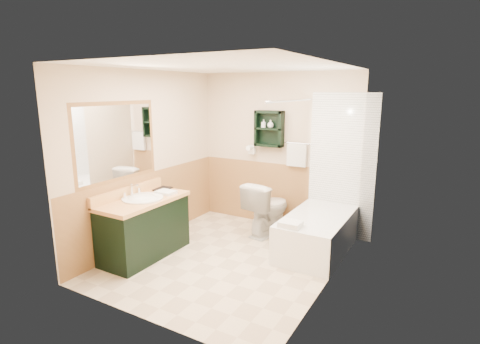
# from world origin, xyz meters

# --- Properties ---
(floor) EXTENTS (3.00, 3.00, 0.00)m
(floor) POSITION_xyz_m (0.00, 0.00, 0.00)
(floor) COLOR beige
(floor) RESTS_ON ground
(back_wall) EXTENTS (2.60, 0.04, 2.40)m
(back_wall) POSITION_xyz_m (0.00, 1.52, 1.20)
(back_wall) COLOR beige
(back_wall) RESTS_ON ground
(left_wall) EXTENTS (0.04, 3.00, 2.40)m
(left_wall) POSITION_xyz_m (-1.32, 0.00, 1.20)
(left_wall) COLOR beige
(left_wall) RESTS_ON ground
(right_wall) EXTENTS (0.04, 3.00, 2.40)m
(right_wall) POSITION_xyz_m (1.32, 0.00, 1.20)
(right_wall) COLOR beige
(right_wall) RESTS_ON ground
(ceiling) EXTENTS (2.60, 3.00, 0.04)m
(ceiling) POSITION_xyz_m (0.00, 0.00, 2.42)
(ceiling) COLOR white
(ceiling) RESTS_ON back_wall
(wainscot_left) EXTENTS (2.98, 2.98, 1.00)m
(wainscot_left) POSITION_xyz_m (-1.29, 0.00, 0.50)
(wainscot_left) COLOR tan
(wainscot_left) RESTS_ON left_wall
(wainscot_back) EXTENTS (2.58, 2.58, 1.00)m
(wainscot_back) POSITION_xyz_m (0.00, 1.49, 0.50)
(wainscot_back) COLOR tan
(wainscot_back) RESTS_ON back_wall
(mirror_frame) EXTENTS (1.30, 1.30, 1.00)m
(mirror_frame) POSITION_xyz_m (-1.27, -0.55, 1.50)
(mirror_frame) COLOR brown
(mirror_frame) RESTS_ON left_wall
(mirror_glass) EXTENTS (1.20, 1.20, 0.90)m
(mirror_glass) POSITION_xyz_m (-1.27, -0.55, 1.50)
(mirror_glass) COLOR white
(mirror_glass) RESTS_ON left_wall
(tile_right) EXTENTS (1.50, 1.50, 2.10)m
(tile_right) POSITION_xyz_m (1.28, 0.75, 1.05)
(tile_right) COLOR white
(tile_right) RESTS_ON right_wall
(tile_back) EXTENTS (0.95, 0.95, 2.10)m
(tile_back) POSITION_xyz_m (1.03, 1.48, 1.05)
(tile_back) COLOR white
(tile_back) RESTS_ON back_wall
(tile_accent) EXTENTS (1.50, 1.50, 0.10)m
(tile_accent) POSITION_xyz_m (1.27, 0.75, 1.90)
(tile_accent) COLOR #144627
(tile_accent) RESTS_ON right_wall
(wall_shelf) EXTENTS (0.45, 0.15, 0.55)m
(wall_shelf) POSITION_xyz_m (-0.10, 1.41, 1.55)
(wall_shelf) COLOR black
(wall_shelf) RESTS_ON back_wall
(hair_dryer) EXTENTS (0.10, 0.24, 0.18)m
(hair_dryer) POSITION_xyz_m (-0.40, 1.43, 1.20)
(hair_dryer) COLOR white
(hair_dryer) RESTS_ON back_wall
(towel_bar) EXTENTS (0.40, 0.06, 0.40)m
(towel_bar) POSITION_xyz_m (0.35, 1.45, 1.35)
(towel_bar) COLOR silver
(towel_bar) RESTS_ON back_wall
(curtain_rod) EXTENTS (0.03, 1.60, 0.03)m
(curtain_rod) POSITION_xyz_m (0.53, 0.75, 2.00)
(curtain_rod) COLOR silver
(curtain_rod) RESTS_ON back_wall
(shower_curtain) EXTENTS (1.05, 1.05, 1.70)m
(shower_curtain) POSITION_xyz_m (0.53, 0.92, 1.15)
(shower_curtain) COLOR beige
(shower_curtain) RESTS_ON curtain_rod
(vanity) EXTENTS (0.59, 1.21, 0.77)m
(vanity) POSITION_xyz_m (-0.99, -0.44, 0.39)
(vanity) COLOR black
(vanity) RESTS_ON ground
(bathtub) EXTENTS (0.76, 1.50, 0.51)m
(bathtub) POSITION_xyz_m (0.93, 0.85, 0.25)
(bathtub) COLOR white
(bathtub) RESTS_ON ground
(toilet) EXTENTS (0.58, 0.87, 0.79)m
(toilet) POSITION_xyz_m (0.06, 1.05, 0.40)
(toilet) COLOR white
(toilet) RESTS_ON ground
(counter_towel) EXTENTS (0.25, 0.19, 0.04)m
(counter_towel) POSITION_xyz_m (-0.89, -0.11, 0.79)
(counter_towel) COLOR silver
(counter_towel) RESTS_ON vanity
(vanity_book) EXTENTS (0.19, 0.04, 0.25)m
(vanity_book) POSITION_xyz_m (-1.16, 0.02, 0.90)
(vanity_book) COLOR black
(vanity_book) RESTS_ON vanity
(tub_towel) EXTENTS (0.26, 0.22, 0.07)m
(tub_towel) POSITION_xyz_m (0.77, 0.23, 0.54)
(tub_towel) COLOR silver
(tub_towel) RESTS_ON bathtub
(soap_bottle_a) EXTENTS (0.06, 0.12, 0.06)m
(soap_bottle_a) POSITION_xyz_m (-0.19, 1.40, 1.59)
(soap_bottle_a) COLOR white
(soap_bottle_a) RESTS_ON wall_shelf
(soap_bottle_b) EXTENTS (0.12, 0.14, 0.09)m
(soap_bottle_b) POSITION_xyz_m (-0.08, 1.40, 1.61)
(soap_bottle_b) COLOR white
(soap_bottle_b) RESTS_ON wall_shelf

